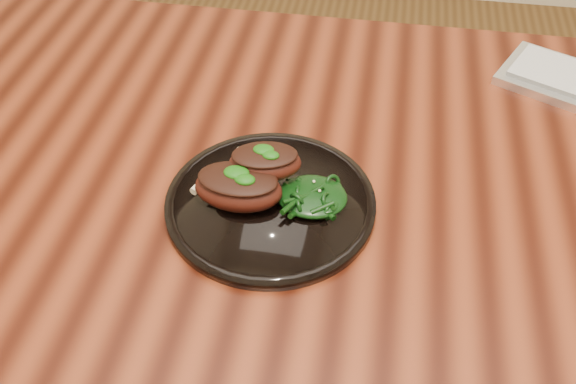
% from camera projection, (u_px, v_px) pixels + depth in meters
% --- Properties ---
extents(desk, '(1.60, 0.80, 0.75)m').
position_uv_depth(desk, '(390.00, 214.00, 0.93)').
color(desk, black).
rests_on(desk, ground).
extents(plate, '(0.27, 0.27, 0.02)m').
position_uv_depth(plate, '(271.00, 203.00, 0.81)').
color(plate, black).
rests_on(plate, desk).
extents(lamb_chop_front, '(0.12, 0.08, 0.05)m').
position_uv_depth(lamb_chop_front, '(238.00, 187.00, 0.79)').
color(lamb_chop_front, '#3E130C').
rests_on(lamb_chop_front, plate).
extents(lamb_chop_back, '(0.10, 0.08, 0.04)m').
position_uv_depth(lamb_chop_back, '(264.00, 162.00, 0.80)').
color(lamb_chop_back, '#3E130C').
rests_on(lamb_chop_back, plate).
extents(herb_smear, '(0.07, 0.04, 0.00)m').
position_uv_depth(herb_smear, '(254.00, 165.00, 0.85)').
color(herb_smear, '#0A4307').
rests_on(herb_smear, plate).
extents(greens_heap, '(0.09, 0.08, 0.03)m').
position_uv_depth(greens_heap, '(312.00, 193.00, 0.80)').
color(greens_heap, black).
rests_on(greens_heap, plate).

